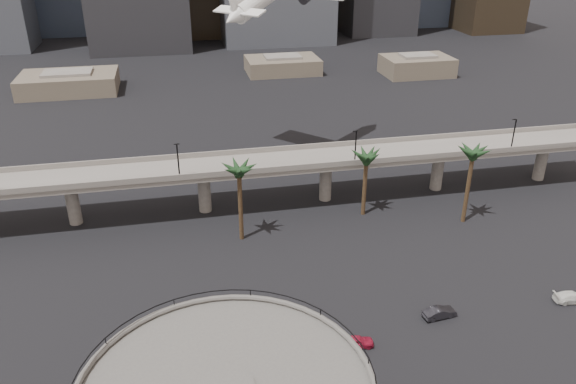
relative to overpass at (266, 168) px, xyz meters
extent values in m
torus|color=black|center=(-13.00, -59.00, 9.71)|extent=(21.80, 21.80, 0.10)
cube|color=#67625C|center=(0.00, 0.00, 0.66)|extent=(130.00, 9.00, 0.90)
cube|color=#67625C|center=(0.00, -4.50, 1.56)|extent=(130.00, 0.30, 1.00)
cube|color=#67625C|center=(0.00, 4.50, 1.56)|extent=(130.00, 0.30, 1.00)
cylinder|color=#67625C|center=(-33.00, 0.00, -3.54)|extent=(2.20, 2.20, 8.00)
cylinder|color=#67625C|center=(-11.00, 0.00, -3.54)|extent=(2.20, 2.20, 8.00)
cylinder|color=#67625C|center=(11.00, 0.00, -3.54)|extent=(2.20, 2.20, 8.00)
cylinder|color=#67625C|center=(33.00, 0.00, -3.54)|extent=(2.20, 2.20, 8.00)
cylinder|color=#67625C|center=(55.00, 0.00, -3.54)|extent=(2.20, 2.20, 8.00)
cylinder|color=black|center=(-15.00, -4.00, 4.16)|extent=(0.24, 0.24, 6.00)
cylinder|color=black|center=(15.00, -4.00, 4.16)|extent=(0.24, 0.24, 6.00)
cylinder|color=black|center=(45.00, -4.00, 4.16)|extent=(0.24, 0.24, 6.00)
cylinder|color=#47351E|center=(-6.00, -11.00, -1.26)|extent=(0.70, 0.70, 12.15)
ellipsoid|color=#163217|center=(-6.00, -11.00, 5.21)|extent=(4.40, 4.40, 2.00)
cylinder|color=#47351E|center=(16.00, -7.00, -1.94)|extent=(0.70, 0.70, 10.80)
ellipsoid|color=#163217|center=(16.00, -7.00, 3.86)|extent=(4.40, 4.40, 2.00)
cylinder|color=#47351E|center=(32.00, -13.00, -1.04)|extent=(0.70, 0.70, 12.60)
ellipsoid|color=#163217|center=(32.00, -13.00, 5.66)|extent=(4.40, 4.40, 2.00)
cube|color=brown|center=(-45.00, 85.00, -4.59)|extent=(28.00, 18.00, 5.50)
cube|color=#67625C|center=(-45.00, 85.00, -1.44)|extent=(14.00, 9.00, 0.80)
cube|color=brown|center=(22.00, 95.00, -4.84)|extent=(24.00, 16.00, 5.00)
cube|color=#67625C|center=(22.00, 95.00, -1.94)|extent=(12.00, 8.00, 0.80)
cube|color=brown|center=(65.00, 83.00, -4.34)|extent=(22.00, 15.00, 6.00)
cube|color=#67625C|center=(65.00, 83.00, -0.94)|extent=(11.00, 7.50, 0.80)
cone|color=white|center=(-3.96, 7.41, 24.45)|extent=(5.31, 5.24, 4.10)
cube|color=white|center=(-2.66, 8.60, 25.45)|extent=(8.43, 8.90, 0.98)
imported|color=#A81834|center=(4.25, -39.27, -6.63)|extent=(4.32, 2.07, 1.42)
imported|color=black|center=(16.55, -36.19, -6.60)|extent=(4.64, 2.08, 1.48)
imported|color=white|center=(35.61, -36.76, -6.62)|extent=(5.18, 2.63, 1.44)
camera|label=1|loc=(-14.77, -89.50, 39.44)|focal=35.00mm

